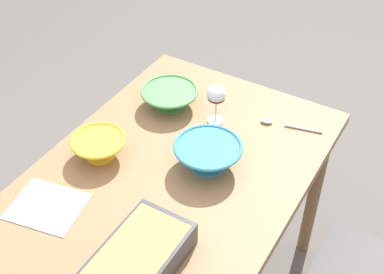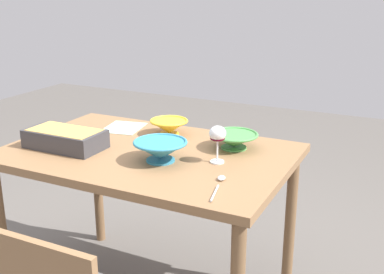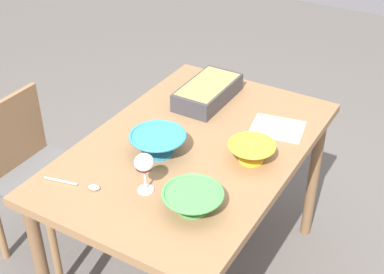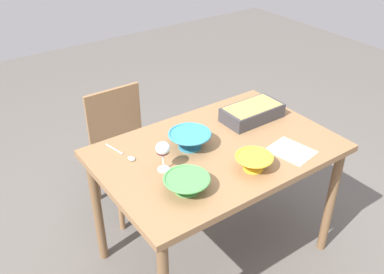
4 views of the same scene
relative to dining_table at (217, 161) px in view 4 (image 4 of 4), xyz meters
name	(u,v)px [view 4 (image 4 of 4)]	position (x,y,z in m)	size (l,w,h in m)	color
ground_plane	(214,251)	(0.00, 0.00, -0.69)	(8.00, 8.00, 0.00)	#5B5651
dining_table	(217,161)	(0.00, 0.00, 0.00)	(1.27, 0.84, 0.78)	olive
chair	(124,144)	(0.18, -0.77, -0.23)	(0.41, 0.41, 0.82)	#595959
wine_glass	(163,150)	(0.34, 0.00, 0.20)	(0.07, 0.07, 0.16)	white
casserole_dish	(252,112)	(-0.36, -0.13, 0.13)	(0.36, 0.19, 0.09)	#38383D
mixing_bowl	(190,139)	(0.12, -0.09, 0.14)	(0.23, 0.23, 0.09)	teal
small_bowl	(254,162)	(-0.03, 0.25, 0.13)	(0.19, 0.19, 0.08)	yellow
serving_bowl	(187,183)	(0.33, 0.20, 0.13)	(0.22, 0.22, 0.07)	#4C994C
serving_spoon	(126,155)	(0.44, -0.21, 0.09)	(0.07, 0.23, 0.01)	silver
napkin	(291,151)	(-0.30, 0.25, 0.09)	(0.18, 0.22, 0.00)	#B2CCB7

